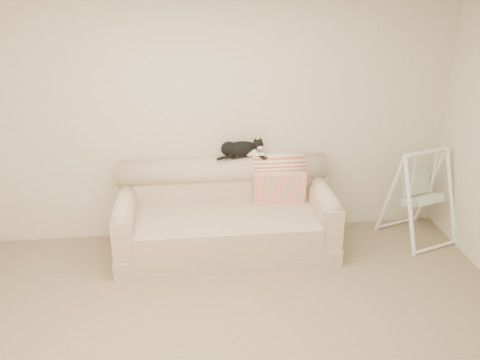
# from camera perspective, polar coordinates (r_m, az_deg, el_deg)

# --- Properties ---
(ground_plane) EXTENTS (5.00, 5.00, 0.00)m
(ground_plane) POSITION_cam_1_polar(r_m,az_deg,el_deg) (4.32, -0.70, -17.83)
(ground_plane) COLOR #7B6B59
(ground_plane) RESTS_ON ground
(room_shell) EXTENTS (5.04, 4.04, 2.60)m
(room_shell) POSITION_cam_1_polar(r_m,az_deg,el_deg) (3.53, -0.82, 1.35)
(room_shell) COLOR beige
(room_shell) RESTS_ON ground
(sofa) EXTENTS (2.20, 0.93, 0.90)m
(sofa) POSITION_cam_1_polar(r_m,az_deg,el_deg) (5.48, -1.59, -3.93)
(sofa) COLOR tan
(sofa) RESTS_ON ground
(remote_a) EXTENTS (0.19, 0.11, 0.03)m
(remote_a) POSITION_cam_1_polar(r_m,az_deg,el_deg) (5.51, -0.05, 2.55)
(remote_a) COLOR black
(remote_a) RESTS_ON sofa
(remote_b) EXTENTS (0.15, 0.16, 0.02)m
(remote_b) POSITION_cam_1_polar(r_m,az_deg,el_deg) (5.51, 2.11, 2.50)
(remote_b) COLOR black
(remote_b) RESTS_ON sofa
(tuxedo_cat) EXTENTS (0.51, 0.25, 0.20)m
(tuxedo_cat) POSITION_cam_1_polar(r_m,az_deg,el_deg) (5.47, 0.09, 3.36)
(tuxedo_cat) COLOR black
(tuxedo_cat) RESTS_ON sofa
(throw_blanket) EXTENTS (0.54, 0.38, 0.58)m
(throw_blanket) POSITION_cam_1_polar(r_m,az_deg,el_deg) (5.61, 4.04, 0.84)
(throw_blanket) COLOR #D54C2D
(throw_blanket) RESTS_ON sofa
(baby_swing) EXTENTS (0.78, 0.81, 1.00)m
(baby_swing) POSITION_cam_1_polar(r_m,az_deg,el_deg) (5.94, 18.65, -1.46)
(baby_swing) COLOR white
(baby_swing) RESTS_ON ground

